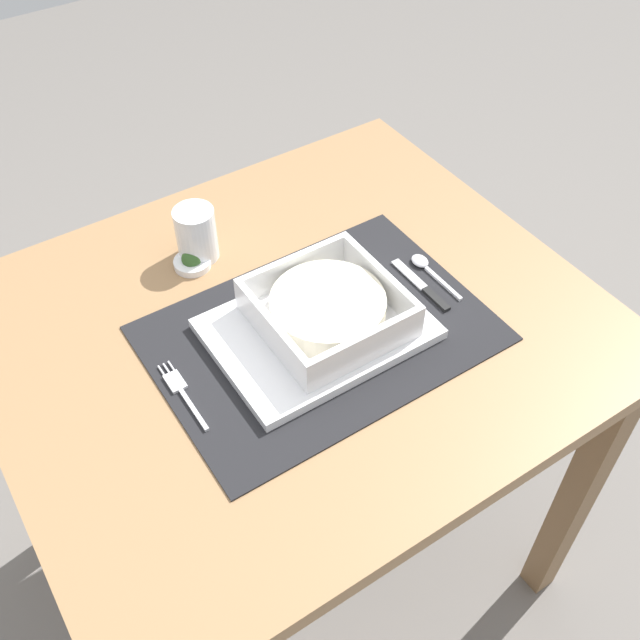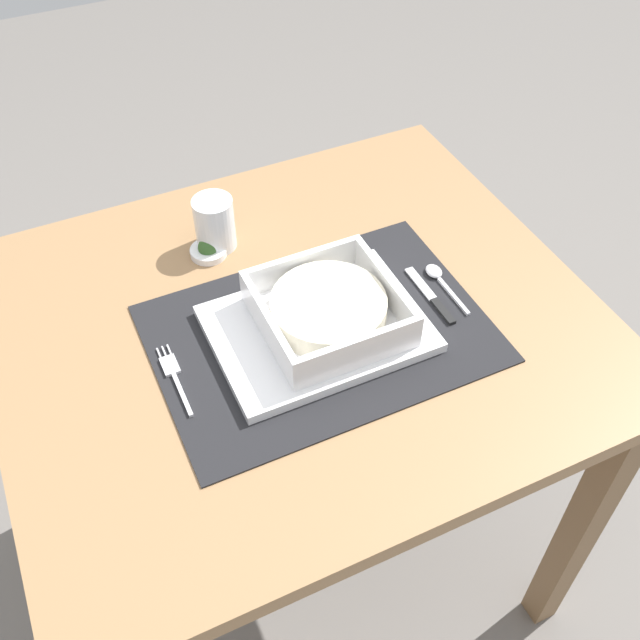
% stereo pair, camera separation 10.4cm
% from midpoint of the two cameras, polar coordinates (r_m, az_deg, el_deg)
% --- Properties ---
extents(ground_plane, '(6.00, 6.00, 0.00)m').
position_cam_midpoint_polar(ground_plane, '(1.73, -3.21, -17.39)').
color(ground_plane, slate).
extents(dining_table, '(0.89, 0.77, 0.75)m').
position_cam_midpoint_polar(dining_table, '(1.20, -4.46, -3.93)').
color(dining_table, '#936D47').
rests_on(dining_table, ground).
extents(placemat, '(0.48, 0.34, 0.00)m').
position_cam_midpoint_polar(placemat, '(1.09, -2.74, -1.17)').
color(placemat, black).
rests_on(placemat, dining_table).
extents(serving_plate, '(0.30, 0.23, 0.02)m').
position_cam_midpoint_polar(serving_plate, '(1.08, -2.96, -0.82)').
color(serving_plate, white).
rests_on(serving_plate, placemat).
extents(porridge_bowl, '(0.20, 0.20, 0.06)m').
position_cam_midpoint_polar(porridge_bowl, '(1.06, -2.20, 0.65)').
color(porridge_bowl, white).
rests_on(porridge_bowl, serving_plate).
extents(fork, '(0.02, 0.13, 0.00)m').
position_cam_midpoint_polar(fork, '(1.04, -13.49, -5.41)').
color(fork, silver).
rests_on(fork, placemat).
extents(spoon, '(0.02, 0.12, 0.01)m').
position_cam_midpoint_polar(spoon, '(1.19, 5.58, 4.05)').
color(spoon, silver).
rests_on(spoon, placemat).
extents(butter_knife, '(0.01, 0.13, 0.01)m').
position_cam_midpoint_polar(butter_knife, '(1.15, 5.44, 2.35)').
color(butter_knife, black).
rests_on(butter_knife, placemat).
extents(drinking_glass, '(0.07, 0.07, 0.09)m').
position_cam_midpoint_polar(drinking_glass, '(1.21, -11.91, 6.18)').
color(drinking_glass, white).
rests_on(drinking_glass, dining_table).
extents(condiment_saucer, '(0.06, 0.06, 0.03)m').
position_cam_midpoint_polar(condiment_saucer, '(1.22, -12.24, 4.33)').
color(condiment_saucer, white).
rests_on(condiment_saucer, dining_table).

